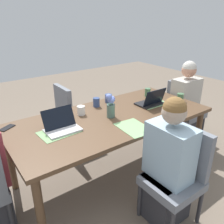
{
  "coord_description": "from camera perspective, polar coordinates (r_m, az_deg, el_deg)",
  "views": [
    {
      "loc": [
        1.37,
        1.85,
        1.79
      ],
      "look_at": [
        0.0,
        0.0,
        0.8
      ],
      "focal_mm": 37.3,
      "sensor_mm": 36.0,
      "label": 1
    }
  ],
  "objects": [
    {
      "name": "placemat_head_right_left_mid",
      "position": [
        2.25,
        -12.93,
        -4.79
      ],
      "size": [
        0.37,
        0.28,
        0.0
      ],
      "primitive_type": "cube",
      "rotation": [
        0.0,
        0.0,
        3.2
      ],
      "color": "#7FAD70",
      "rests_on": "dining_table"
    },
    {
      "name": "laptop_head_left_left_near",
      "position": [
        2.86,
        9.55,
        2.56
      ],
      "size": [
        0.32,
        0.22,
        0.21
      ],
      "color": "black",
      "rests_on": "dining_table"
    },
    {
      "name": "chair_near_right_near",
      "position": [
        3.28,
        -9.81,
        -0.31
      ],
      "size": [
        0.44,
        0.44,
        0.9
      ],
      "color": "slate",
      "rests_on": "ground_plane"
    },
    {
      "name": "phone_black",
      "position": [
        2.49,
        -24.31,
        -3.53
      ],
      "size": [
        0.17,
        0.14,
        0.01
      ],
      "primitive_type": "cube",
      "rotation": [
        0.0,
        0.0,
        0.54
      ],
      "color": "black",
      "rests_on": "dining_table"
    },
    {
      "name": "placemat_far_left_far",
      "position": [
        2.28,
        5.41,
        -3.84
      ],
      "size": [
        0.29,
        0.38,
        0.0
      ],
      "primitive_type": "cube",
      "rotation": [
        0.0,
        0.0,
        -1.65
      ],
      "color": "#7FAD70",
      "rests_on": "dining_table"
    },
    {
      "name": "person_head_left_left_near",
      "position": [
        3.52,
        17.26,
        1.12
      ],
      "size": [
        0.4,
        0.36,
        1.19
      ],
      "color": "#2D2D33",
      "rests_on": "ground_plane"
    },
    {
      "name": "dining_table",
      "position": [
        2.55,
        -0.0,
        -2.49
      ],
      "size": [
        2.19,
        1.02,
        0.75
      ],
      "color": "brown",
      "rests_on": "ground_plane"
    },
    {
      "name": "flower_vase",
      "position": [
        2.45,
        -0.31,
        1.7
      ],
      "size": [
        0.11,
        0.09,
        0.27
      ],
      "color": "#4C6B60",
      "rests_on": "dining_table"
    },
    {
      "name": "ground_plane",
      "position": [
        2.91,
        -0.0,
        -14.64
      ],
      "size": [
        10.0,
        10.0,
        0.0
      ],
      "primitive_type": "plane",
      "color": "#756656"
    },
    {
      "name": "placemat_head_left_left_near",
      "position": [
        2.92,
        9.71,
        2.1
      ],
      "size": [
        0.37,
        0.27,
        0.0
      ],
      "primitive_type": "cube",
      "rotation": [
        0.0,
        0.0,
        -0.02
      ],
      "color": "#7FAD70",
      "rests_on": "dining_table"
    },
    {
      "name": "coffee_mug_centre_right",
      "position": [
        3.15,
        8.72,
        4.78
      ],
      "size": [
        0.08,
        0.08,
        0.11
      ],
      "primitive_type": "cylinder",
      "color": "#47704C",
      "rests_on": "dining_table"
    },
    {
      "name": "chair_far_left_far",
      "position": [
        2.19,
        15.95,
        -13.94
      ],
      "size": [
        0.44,
        0.44,
        0.9
      ],
      "color": "slate",
      "rests_on": "ground_plane"
    },
    {
      "name": "coffee_mug_near_right",
      "position": [
        2.57,
        -7.58,
        0.39
      ],
      "size": [
        0.09,
        0.09,
        0.1
      ],
      "primitive_type": "cylinder",
      "color": "white",
      "rests_on": "dining_table"
    },
    {
      "name": "chair_head_left_left_near",
      "position": [
        3.62,
        16.85,
        1.29
      ],
      "size": [
        0.44,
        0.44,
        0.9
      ],
      "color": "slate",
      "rests_on": "ground_plane"
    },
    {
      "name": "coffee_mug_centre_left",
      "position": [
        2.9,
        -0.87,
        3.35
      ],
      "size": [
        0.09,
        0.09,
        0.1
      ],
      "primitive_type": "cylinder",
      "color": "#33477A",
      "rests_on": "dining_table"
    },
    {
      "name": "laptop_head_right_left_mid",
      "position": [
        2.27,
        -12.3,
        -3.4
      ],
      "size": [
        0.32,
        0.22,
        0.2
      ],
      "color": "silver",
      "rests_on": "dining_table"
    },
    {
      "name": "coffee_mug_far_left",
      "position": [
        3.07,
        16.4,
        3.47
      ],
      "size": [
        0.08,
        0.08,
        0.1
      ],
      "primitive_type": "cylinder",
      "color": "#47704C",
      "rests_on": "dining_table"
    },
    {
      "name": "coffee_mug_near_left",
      "position": [
        2.77,
        -3.85,
        2.4
      ],
      "size": [
        0.08,
        0.08,
        0.11
      ],
      "primitive_type": "cylinder",
      "color": "#33477A",
      "rests_on": "dining_table"
    },
    {
      "name": "person_far_left_far",
      "position": [
        2.15,
        13.48,
        -13.46
      ],
      "size": [
        0.36,
        0.4,
        1.19
      ],
      "color": "#2D2D33",
      "rests_on": "ground_plane"
    }
  ]
}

